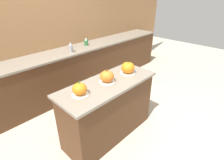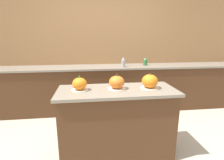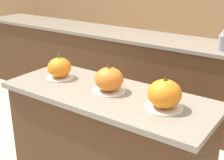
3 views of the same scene
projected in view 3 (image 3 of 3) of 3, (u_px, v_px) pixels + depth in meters
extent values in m
cube|color=#9E7047|center=(207.00, 6.00, 3.27)|extent=(8.00, 0.06, 2.50)
cube|color=#4C2D19|center=(107.00, 152.00, 2.19)|extent=(1.38, 0.52, 0.85)
cube|color=gray|center=(107.00, 95.00, 2.04)|extent=(1.44, 0.58, 0.03)
cube|color=#4C2D19|center=(188.00, 87.00, 3.30)|extent=(6.00, 0.56, 0.89)
cube|color=gray|center=(192.00, 44.00, 3.14)|extent=(6.00, 0.60, 0.03)
cylinder|color=silver|center=(60.00, 77.00, 2.29)|extent=(0.20, 0.20, 0.01)
ellipsoid|color=orange|center=(59.00, 68.00, 2.26)|extent=(0.17, 0.17, 0.14)
cone|color=#38702D|center=(59.00, 56.00, 2.23)|extent=(0.03, 0.03, 0.04)
cylinder|color=silver|center=(109.00, 91.00, 2.05)|extent=(0.22, 0.22, 0.01)
ellipsoid|color=orange|center=(109.00, 79.00, 2.02)|extent=(0.19, 0.19, 0.15)
cone|color=brown|center=(109.00, 65.00, 1.98)|extent=(0.03, 0.03, 0.05)
cylinder|color=silver|center=(163.00, 108.00, 1.81)|extent=(0.23, 0.23, 0.01)
ellipsoid|color=orange|center=(164.00, 94.00, 1.78)|extent=(0.20, 0.20, 0.16)
cone|color=#4C2D14|center=(165.00, 79.00, 1.74)|extent=(0.03, 0.03, 0.03)
cylinder|color=#99999E|center=(222.00, 43.00, 2.82)|extent=(0.08, 0.08, 0.14)
cone|color=#99999E|center=(224.00, 33.00, 2.79)|extent=(0.07, 0.07, 0.06)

